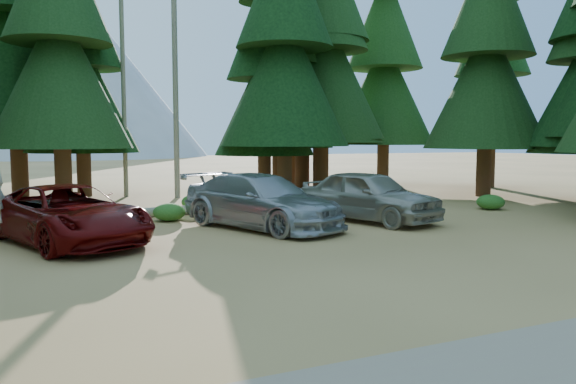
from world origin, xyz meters
name	(u,v)px	position (x,y,z in m)	size (l,w,h in m)	color
ground	(304,265)	(0.00, 0.00, 0.00)	(160.00, 160.00, 0.00)	olive
forest_belt_north	(157,198)	(0.00, 15.00, 0.00)	(36.00, 7.00, 22.00)	black
snag_front	(175,61)	(0.80, 14.50, 6.00)	(0.24, 0.24, 12.00)	slate
snag_back	(123,86)	(-1.20, 16.00, 5.00)	(0.20, 0.20, 10.00)	slate
mountain_peak	(46,76)	(-2.59, 88.23, 12.71)	(48.00, 50.00, 28.00)	gray
red_pickup	(68,215)	(-4.29, 4.61, 0.74)	(2.44, 5.29, 1.47)	#5B0807
silver_minivan_center	(262,201)	(1.04, 4.96, 0.79)	(2.22, 5.47, 1.59)	#A3A5AB
silver_minivan_right	(369,196)	(4.65, 4.83, 0.82)	(1.94, 4.81, 1.64)	#A7A094
log_left	(158,212)	(-1.24, 8.67, 0.16)	(0.33, 0.33, 4.59)	slate
log_mid	(276,201)	(3.87, 10.45, 0.14)	(0.27, 0.27, 3.29)	slate
log_right	(348,199)	(6.76, 9.64, 0.17)	(0.34, 0.34, 5.24)	slate
shrub_center_left	(197,202)	(0.40, 9.77, 0.31)	(1.13, 1.13, 0.62)	#1F5A1B
shrub_center_right	(169,212)	(-1.12, 7.50, 0.28)	(1.03, 1.03, 0.57)	#1F5A1B
shrub_right	(307,203)	(4.03, 8.02, 0.27)	(0.98, 0.98, 0.54)	#1F5A1B
shrub_far_right	(294,200)	(3.96, 9.00, 0.31)	(1.11, 1.11, 0.61)	#1F5A1B
shrub_edge_east	(491,202)	(10.43, 5.50, 0.28)	(1.02, 1.02, 0.56)	#1F5A1B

